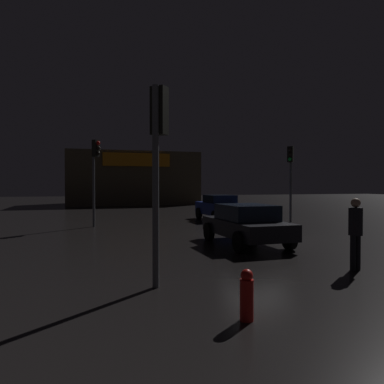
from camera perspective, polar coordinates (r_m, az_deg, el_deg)
The scene contains 9 objects.
ground_plane at distance 15.16m, azimuth 10.01°, elevation -7.10°, with size 120.00×120.00×0.00m, color black.
store_building at distance 42.29m, azimuth -9.36°, elevation 2.07°, with size 14.08×8.18×5.75m.
traffic_signal_main at distance 21.95m, azimuth 15.04°, elevation 3.72°, with size 0.42×0.42×4.38m.
traffic_signal_opposite at distance 7.85m, azimuth -5.27°, elevation 7.58°, with size 0.42×0.43×4.24m.
traffic_signal_cross_left at distance 19.51m, azimuth -14.80°, elevation 4.40°, with size 0.42×0.42×4.46m.
car_near at distance 13.42m, azimuth 8.41°, elevation -4.86°, with size 2.11×4.22×1.45m.
car_far at distance 22.40m, azimuth 4.33°, elevation -2.36°, with size 2.03×4.25×1.55m.
pedestrian at distance 10.17m, azimuth 24.07°, elevation -5.11°, with size 0.37×0.37×1.83m.
fire_hydrant at distance 6.10m, azimuth 8.50°, elevation -15.58°, with size 0.22×0.22×0.82m.
Camera 1 is at (-6.79, -13.39, 2.16)m, focal length 34.32 mm.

